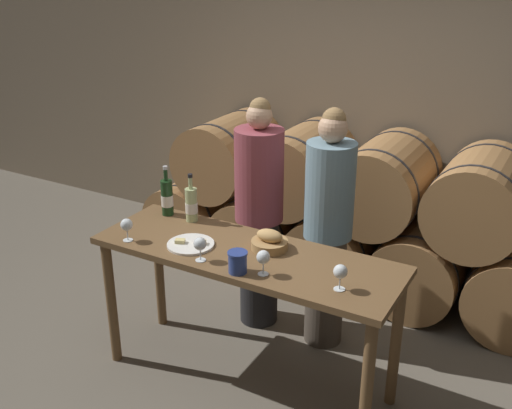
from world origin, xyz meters
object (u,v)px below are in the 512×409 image
object	(u,v)px
tasting_table	(246,271)
wine_bottle_white	(191,205)
wine_bottle_red	(167,197)
person_left	(259,215)
wine_glass_far_left	(127,225)
wine_glass_left	(200,244)
cheese_plate	(191,244)
wine_glass_right	(340,272)
bread_basket	(270,242)
person_right	(328,230)
wine_glass_center	(263,258)
blue_crock	(238,261)

from	to	relation	value
tasting_table	wine_bottle_white	size ratio (longest dim) A/B	5.76
wine_bottle_white	wine_bottle_red	bearing A→B (deg)	178.77
person_left	wine_glass_far_left	world-z (taller)	person_left
wine_bottle_red	wine_glass_left	distance (m)	0.70
wine_bottle_white	cheese_plate	xyz separation A→B (m)	(0.20, -0.30, -0.10)
wine_glass_far_left	wine_glass_right	bearing A→B (deg)	3.98
person_left	wine_glass_left	world-z (taller)	person_left
wine_bottle_white	bread_basket	distance (m)	0.64
person_right	bread_basket	xyz separation A→B (m)	(-0.14, -0.54, 0.11)
person_left	wine_bottle_red	xyz separation A→B (m)	(-0.45, -0.43, 0.19)
tasting_table	bread_basket	distance (m)	0.23
wine_bottle_red	cheese_plate	size ratio (longest dim) A/B	1.20
wine_glass_far_left	wine_glass_right	world-z (taller)	same
tasting_table	person_left	bearing A→B (deg)	112.80
cheese_plate	bread_basket	bearing A→B (deg)	24.13
cheese_plate	wine_glass_right	xyz separation A→B (m)	(0.95, -0.04, 0.09)
person_left	person_right	world-z (taller)	person_left
wine_bottle_red	bread_basket	xyz separation A→B (m)	(0.82, -0.11, -0.08)
person_left	wine_glass_right	distance (m)	1.20
bread_basket	wine_glass_left	bearing A→B (deg)	-130.21
tasting_table	wine_glass_left	size ratio (longest dim) A/B	12.97
wine_glass_center	wine_bottle_red	bearing A→B (deg)	157.07
tasting_table	blue_crock	world-z (taller)	blue_crock
wine_bottle_white	wine_glass_center	distance (m)	0.84
tasting_table	wine_glass_right	bearing A→B (deg)	-11.57
wine_bottle_white	bread_basket	world-z (taller)	wine_bottle_white
wine_bottle_red	wine_glass_far_left	bearing A→B (deg)	-85.97
wine_bottle_red	cheese_plate	distance (m)	0.51
cheese_plate	wine_glass_right	bearing A→B (deg)	-2.29
person_right	wine_glass_center	xyz separation A→B (m)	(-0.03, -0.82, 0.17)
person_right	blue_crock	xyz separation A→B (m)	(-0.16, -0.87, 0.13)
blue_crock	wine_glass_center	xyz separation A→B (m)	(0.13, 0.05, 0.03)
bread_basket	wine_glass_left	xyz separation A→B (m)	(-0.27, -0.32, 0.05)
blue_crock	wine_glass_right	distance (m)	0.56
person_right	wine_glass_right	bearing A→B (deg)	-63.12
wine_bottle_red	bread_basket	world-z (taller)	wine_bottle_red
person_left	wine_glass_left	bearing A→B (deg)	-83.05
person_right	wine_glass_center	bearing A→B (deg)	-91.76
wine_glass_far_left	wine_glass_right	distance (m)	1.32
person_left	wine_bottle_white	bearing A→B (deg)	-120.44
tasting_table	wine_glass_left	xyz separation A→B (m)	(-0.16, -0.22, 0.23)
blue_crock	wine_bottle_red	bearing A→B (deg)	151.21
wine_glass_left	wine_glass_center	bearing A→B (deg)	5.06
person_right	cheese_plate	size ratio (longest dim) A/B	5.88
blue_crock	cheese_plate	world-z (taller)	blue_crock
tasting_table	wine_glass_left	distance (m)	0.36
wine_bottle_white	wine_glass_left	bearing A→B (deg)	-49.93
cheese_plate	wine_glass_left	size ratio (longest dim) A/B	1.98
person_left	cheese_plate	xyz separation A→B (m)	(-0.05, -0.73, 0.08)
blue_crock	cheese_plate	bearing A→B (deg)	161.19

